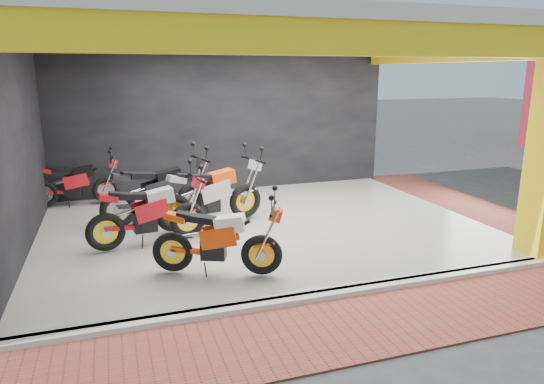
{
  "coord_description": "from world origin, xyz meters",
  "views": [
    {
      "loc": [
        -2.61,
        -6.36,
        2.92
      ],
      "look_at": [
        -0.04,
        1.34,
        0.9
      ],
      "focal_mm": 32.0,
      "sensor_mm": 36.0,
      "label": 1
    }
  ],
  "objects": [
    {
      "name": "ground",
      "position": [
        0.0,
        0.0,
        0.0
      ],
      "size": [
        80.0,
        80.0,
        0.0
      ],
      "primitive_type": "plane",
      "color": "#2D2D30",
      "rests_on": "ground"
    },
    {
      "name": "showroom_floor",
      "position": [
        0.0,
        2.0,
        0.05
      ],
      "size": [
        8.0,
        6.0,
        0.1
      ],
      "primitive_type": "cube",
      "color": "silver",
      "rests_on": "ground"
    },
    {
      "name": "showroom_ceiling",
      "position": [
        0.0,
        2.0,
        3.6
      ],
      "size": [
        8.4,
        6.4,
        0.2
      ],
      "primitive_type": "cube",
      "color": "beige",
      "rests_on": "corner_column"
    },
    {
      "name": "back_wall",
      "position": [
        0.0,
        5.1,
        1.75
      ],
      "size": [
        8.2,
        0.2,
        3.5
      ],
      "primitive_type": "cube",
      "color": "black",
      "rests_on": "ground"
    },
    {
      "name": "left_wall",
      "position": [
        -4.1,
        2.0,
        1.75
      ],
      "size": [
        0.2,
        6.2,
        3.5
      ],
      "primitive_type": "cube",
      "color": "black",
      "rests_on": "ground"
    },
    {
      "name": "header_beam_front",
      "position": [
        0.0,
        -1.0,
        3.3
      ],
      "size": [
        8.4,
        0.3,
        0.4
      ],
      "primitive_type": "cube",
      "color": "yellow",
      "rests_on": "corner_column"
    },
    {
      "name": "header_beam_right",
      "position": [
        4.0,
        2.0,
        3.3
      ],
      "size": [
        0.3,
        6.4,
        0.4
      ],
      "primitive_type": "cube",
      "color": "yellow",
      "rests_on": "corner_column"
    },
    {
      "name": "floor_kerb",
      "position": [
        0.0,
        -1.02,
        0.05
      ],
      "size": [
        8.0,
        0.2,
        0.1
      ],
      "primitive_type": "cube",
      "color": "silver",
      "rests_on": "ground"
    },
    {
      "name": "paver_front",
      "position": [
        0.0,
        -1.8,
        0.01
      ],
      "size": [
        9.0,
        1.4,
        0.03
      ],
      "primitive_type": "cube",
      "color": "brown",
      "rests_on": "ground"
    },
    {
      "name": "paver_right",
      "position": [
        4.8,
        2.0,
        0.01
      ],
      "size": [
        1.4,
        7.0,
        0.03
      ],
      "primitive_type": "cube",
      "color": "brown",
      "rests_on": "ground"
    },
    {
      "name": "moto_hero",
      "position": [
        -0.73,
        -0.25,
        0.7
      ],
      "size": [
        2.1,
        1.46,
        1.21
      ],
      "primitive_type": null,
      "rotation": [
        0.0,
        0.0,
        -0.41
      ],
      "color": "#FB450A",
      "rests_on": "showroom_floor"
    },
    {
      "name": "moto_row_a",
      "position": [
        -1.46,
        1.65,
        0.74
      ],
      "size": [
        2.2,
        1.11,
        1.28
      ],
      "primitive_type": null,
      "rotation": [
        0.0,
        0.0,
        0.16
      ],
      "color": "red",
      "rests_on": "showroom_floor"
    },
    {
      "name": "moto_row_b",
      "position": [
        -1.16,
        2.96,
        0.79
      ],
      "size": [
        2.41,
        1.37,
        1.39
      ],
      "primitive_type": null,
      "rotation": [
        0.0,
        0.0,
        0.24
      ],
      "color": "black",
      "rests_on": "showroom_floor"
    },
    {
      "name": "moto_row_c",
      "position": [
        -0.22,
        2.47,
        0.8
      ],
      "size": [
        2.43,
        1.42,
        1.4
      ],
      "primitive_type": null,
      "rotation": [
        0.0,
        0.0,
        0.26
      ],
      "color": "#B5B9BE",
      "rests_on": "showroom_floor"
    },
    {
      "name": "moto_row_d",
      "position": [
        -2.8,
        4.5,
        0.69
      ],
      "size": [
        1.96,
        0.8,
        1.18
      ],
      "primitive_type": null,
      "rotation": [
        0.0,
        0.0,
        -0.05
      ],
      "color": "red",
      "rests_on": "showroom_floor"
    }
  ]
}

